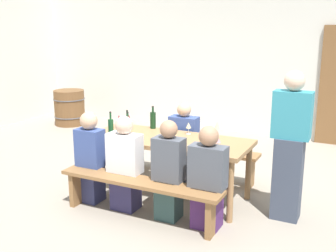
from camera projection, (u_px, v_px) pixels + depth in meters
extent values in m
plane|color=gray|center=(168.00, 195.00, 5.15)|extent=(24.00, 24.00, 0.00)
cube|color=silver|center=(250.00, 52.00, 7.85)|extent=(14.00, 0.20, 3.20)
cube|color=#9E7247|center=(168.00, 140.00, 4.98)|extent=(2.00, 0.82, 0.05)
cylinder|color=#9E7247|center=(91.00, 166.00, 5.17)|extent=(0.07, 0.07, 0.70)
cylinder|color=#9E7247|center=(230.00, 192.00, 4.37)|extent=(0.07, 0.07, 0.70)
cylinder|color=#9E7247|center=(121.00, 152.00, 5.77)|extent=(0.07, 0.07, 0.70)
cylinder|color=#9E7247|center=(248.00, 172.00, 4.97)|extent=(0.07, 0.07, 0.70)
cube|color=olive|center=(139.00, 182.00, 4.44)|extent=(1.90, 0.30, 0.04)
cube|color=olive|center=(78.00, 188.00, 4.86)|extent=(0.06, 0.24, 0.41)
cube|color=olive|center=(212.00, 217.00, 4.12)|extent=(0.06, 0.24, 0.41)
cube|color=olive|center=(191.00, 148.00, 5.67)|extent=(1.90, 0.30, 0.04)
cube|color=olive|center=(138.00, 155.00, 6.09)|extent=(0.06, 0.24, 0.41)
cube|color=olive|center=(250.00, 173.00, 5.35)|extent=(0.06, 0.24, 0.41)
cylinder|color=#234C2D|center=(128.00, 129.00, 4.95)|extent=(0.07, 0.07, 0.22)
cylinder|color=#234C2D|center=(128.00, 117.00, 4.91)|extent=(0.03, 0.03, 0.09)
cylinder|color=black|center=(127.00, 113.00, 4.90)|extent=(0.03, 0.03, 0.01)
cylinder|color=#143319|center=(127.00, 127.00, 5.10)|extent=(0.07, 0.07, 0.20)
cylinder|color=#143319|center=(127.00, 115.00, 5.07)|extent=(0.02, 0.02, 0.10)
cylinder|color=black|center=(127.00, 111.00, 5.05)|extent=(0.03, 0.03, 0.01)
cylinder|color=#194723|center=(111.00, 129.00, 4.93)|extent=(0.07, 0.07, 0.24)
cylinder|color=#194723|center=(110.00, 116.00, 4.90)|extent=(0.02, 0.02, 0.08)
cylinder|color=black|center=(110.00, 112.00, 4.88)|extent=(0.03, 0.03, 0.01)
cylinder|color=#143319|center=(153.00, 120.00, 5.42)|extent=(0.08, 0.08, 0.22)
cylinder|color=#143319|center=(153.00, 110.00, 5.38)|extent=(0.03, 0.03, 0.07)
cylinder|color=black|center=(153.00, 107.00, 5.37)|extent=(0.03, 0.03, 0.01)
cylinder|color=silver|center=(119.00, 126.00, 5.53)|extent=(0.06, 0.06, 0.01)
cylinder|color=silver|center=(119.00, 123.00, 5.52)|extent=(0.01, 0.01, 0.08)
cone|color=maroon|center=(119.00, 118.00, 5.50)|extent=(0.07, 0.07, 0.07)
cylinder|color=silver|center=(217.00, 136.00, 5.05)|extent=(0.06, 0.06, 0.01)
cylinder|color=silver|center=(217.00, 133.00, 5.04)|extent=(0.01, 0.01, 0.08)
cone|color=beige|center=(217.00, 126.00, 5.02)|extent=(0.07, 0.07, 0.10)
cylinder|color=silver|center=(188.00, 134.00, 5.16)|extent=(0.06, 0.06, 0.01)
cylinder|color=silver|center=(188.00, 131.00, 5.15)|extent=(0.01, 0.01, 0.07)
cone|color=beige|center=(189.00, 125.00, 5.13)|extent=(0.07, 0.07, 0.07)
cylinder|color=silver|center=(128.00, 126.00, 5.56)|extent=(0.06, 0.06, 0.01)
cylinder|color=silver|center=(128.00, 123.00, 5.55)|extent=(0.01, 0.01, 0.09)
cone|color=maroon|center=(128.00, 116.00, 5.52)|extent=(0.07, 0.07, 0.09)
cylinder|color=silver|center=(217.00, 150.00, 4.47)|extent=(0.06, 0.06, 0.01)
cylinder|color=silver|center=(218.00, 146.00, 4.46)|extent=(0.01, 0.01, 0.08)
cone|color=#D18C93|center=(218.00, 139.00, 4.44)|extent=(0.08, 0.08, 0.07)
cube|color=navy|center=(92.00, 183.00, 4.94)|extent=(0.24, 0.24, 0.45)
cube|color=#384C8C|center=(90.00, 148.00, 4.84)|extent=(0.32, 0.20, 0.45)
sphere|color=tan|center=(89.00, 121.00, 4.76)|extent=(0.21, 0.21, 0.21)
cube|color=#312D57|center=(126.00, 190.00, 4.73)|extent=(0.29, 0.24, 0.45)
cube|color=silver|center=(125.00, 153.00, 4.62)|extent=(0.39, 0.20, 0.45)
sphere|color=beige|center=(124.00, 125.00, 4.55)|extent=(0.21, 0.21, 0.21)
cube|color=#314E4C|center=(169.00, 199.00, 4.49)|extent=(0.25, 0.24, 0.45)
cube|color=#4C515B|center=(169.00, 159.00, 4.38)|extent=(0.33, 0.20, 0.47)
sphere|color=#A87A5B|center=(169.00, 129.00, 4.30)|extent=(0.19, 0.19, 0.19)
cube|color=#4C2761|center=(207.00, 207.00, 4.29)|extent=(0.29, 0.24, 0.45)
cube|color=#4C515B|center=(208.00, 167.00, 4.19)|extent=(0.38, 0.20, 0.45)
sphere|color=#A87A5B|center=(209.00, 136.00, 4.11)|extent=(0.21, 0.21, 0.21)
cube|color=#3E4756|center=(184.00, 165.00, 5.60)|extent=(0.29, 0.24, 0.45)
cube|color=#384C8C|center=(184.00, 133.00, 5.50)|extent=(0.38, 0.20, 0.45)
sphere|color=tan|center=(184.00, 110.00, 5.42)|extent=(0.19, 0.19, 0.19)
cube|color=#3B4455|center=(287.00, 179.00, 4.45)|extent=(0.30, 0.24, 0.92)
cube|color=teal|center=(292.00, 115.00, 4.28)|extent=(0.40, 0.20, 0.51)
sphere|color=beige|center=(295.00, 81.00, 4.19)|extent=(0.22, 0.22, 0.22)
cylinder|color=brown|center=(70.00, 107.00, 8.79)|extent=(0.64, 0.64, 0.75)
torus|color=#4C4C51|center=(69.00, 99.00, 8.75)|extent=(0.68, 0.68, 0.02)
torus|color=#4C4C51|center=(70.00, 116.00, 8.84)|extent=(0.68, 0.68, 0.02)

